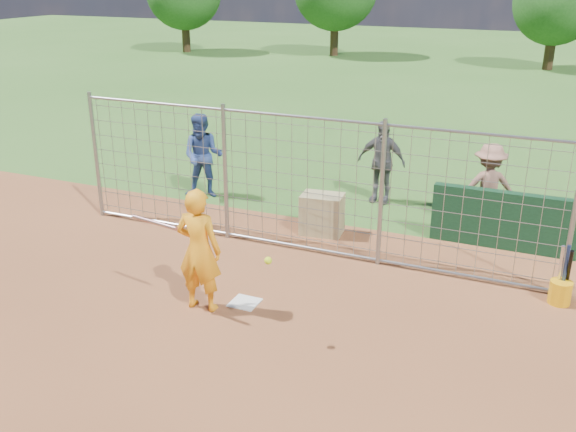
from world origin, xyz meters
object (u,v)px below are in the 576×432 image
at_px(bystander_a, 203,156).
at_px(bystander_b, 381,162).
at_px(bucket_with_bats, 561,289).
at_px(batter, 199,250).
at_px(equipment_bin, 322,214).
at_px(bystander_c, 488,187).

height_order(bystander_a, bystander_b, bystander_a).
xyz_separation_m(bystander_a, bystander_b, (3.74, 1.28, -0.04)).
bearing_deg(bystander_a, bucket_with_bats, -33.04).
relative_size(batter, bystander_a, 1.01).
height_order(batter, bystander_a, batter).
bearing_deg(bucket_with_bats, bystander_b, 138.38).
bearing_deg(batter, bystander_a, -64.20).
distance_m(bystander_a, equipment_bin, 3.41).
distance_m(batter, bucket_with_bats, 5.59).
bearing_deg(equipment_bin, bystander_c, 21.22).
bearing_deg(batter, bucket_with_bats, -159.16).
bearing_deg(equipment_bin, bucket_with_bats, -21.36).
relative_size(bystander_b, bystander_c, 1.05).
bearing_deg(equipment_bin, bystander_b, 70.63).
distance_m(bystander_a, bucket_with_bats, 7.94).
xyz_separation_m(bystander_b, bystander_c, (2.36, -0.75, -0.04)).
relative_size(batter, bystander_b, 1.05).
relative_size(bystander_a, bucket_with_bats, 1.95).
distance_m(bystander_a, bystander_b, 3.96).
relative_size(bystander_c, bucket_with_bats, 1.79).
bearing_deg(bystander_a, equipment_bin, -34.18).
height_order(batter, bucket_with_bats, batter).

